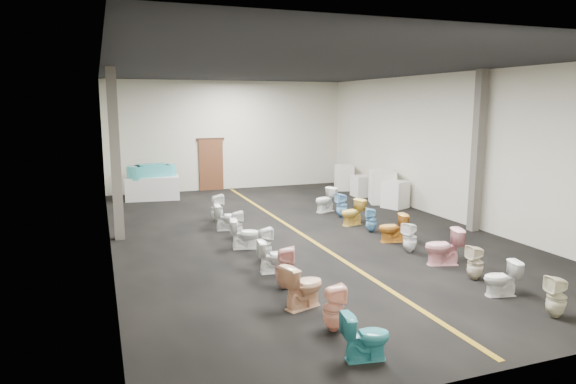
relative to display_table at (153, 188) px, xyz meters
name	(u,v)px	position (x,y,z in m)	size (l,w,h in m)	color
floor	(299,232)	(3.32, -6.61, -0.43)	(16.00, 16.00, 0.00)	black
ceiling	(299,68)	(3.32, -6.61, 4.07)	(16.00, 16.00, 0.00)	black
wall_back	(229,135)	(3.32, 1.39, 1.82)	(10.00, 10.00, 0.00)	beige
wall_front	(526,208)	(3.32, -14.61, 1.82)	(10.00, 10.00, 0.00)	beige
wall_left	(106,159)	(-1.68, -6.61, 1.82)	(16.00, 16.00, 0.00)	beige
wall_right	(451,147)	(8.32, -6.61, 1.82)	(16.00, 16.00, 0.00)	beige
aisle_stripe	(299,232)	(3.32, -6.61, -0.43)	(0.12, 15.60, 0.01)	#8F6A14
back_door	(211,165)	(2.52, 1.33, 0.62)	(1.00, 0.10, 2.10)	#562D19
door_frame	(210,139)	(2.52, 1.34, 1.69)	(1.15, 0.08, 0.10)	#331C11
column_left	(115,155)	(-1.43, -5.61, 1.82)	(0.25, 0.25, 4.50)	#59544C
column_right	(478,152)	(8.07, -8.11, 1.82)	(0.25, 0.25, 4.50)	#59544C
display_table	(153,188)	(0.00, 0.00, 0.00)	(1.95, 0.98, 0.87)	silver
bathtub	(152,171)	(0.00, 0.00, 0.64)	(1.84, 0.88, 0.55)	teal
appliance_crate_a	(395,194)	(7.72, -4.55, 0.03)	(0.72, 0.72, 0.93)	silver
appliance_crate_b	(382,187)	(7.72, -3.67, 0.17)	(0.87, 0.87, 1.20)	silver
appliance_crate_c	(362,186)	(7.72, -2.17, -0.03)	(0.71, 0.71, 0.80)	beige
appliance_crate_d	(344,177)	(7.72, -0.59, 0.09)	(0.73, 0.73, 1.05)	white
toilet_left_0	(366,336)	(1.55, -13.69, -0.08)	(0.39, 0.69, 0.70)	teal
toilet_left_1	(334,308)	(1.52, -12.68, -0.06)	(0.34, 0.35, 0.76)	#FFB89D
toilet_left_2	(303,286)	(1.42, -11.63, -0.03)	(0.45, 0.80, 0.81)	#F3BA8F
toilet_left_3	(285,268)	(1.44, -10.62, -0.02)	(0.38, 0.38, 0.83)	#DC9C96
toilet_left_4	(274,256)	(1.56, -9.64, -0.08)	(0.40, 0.70, 0.71)	white
toilet_left_5	(264,244)	(1.64, -8.73, -0.05)	(0.35, 0.35, 0.77)	silver
toilet_left_6	(245,234)	(1.47, -7.65, -0.06)	(0.42, 0.74, 0.75)	white
toilet_left_7	(236,225)	(1.52, -6.62, -0.06)	(0.34, 0.34, 0.74)	white
toilet_left_8	(227,217)	(1.51, -5.65, -0.06)	(0.42, 0.74, 0.75)	white
toilet_left_9	(217,208)	(1.46, -4.50, -0.01)	(0.38, 0.39, 0.84)	white
toilet_right_0	(557,297)	(5.28, -13.51, -0.07)	(0.33, 0.33, 0.72)	beige
toilet_right_1	(501,278)	(5.13, -12.40, -0.09)	(0.38, 0.67, 0.68)	white
toilet_right_2	(475,263)	(5.28, -11.50, -0.07)	(0.32, 0.33, 0.72)	beige
toilet_right_3	(443,247)	(5.28, -10.45, -0.02)	(0.47, 0.82, 0.83)	#F5A9AE
toilet_right_4	(410,237)	(5.14, -9.35, -0.06)	(0.33, 0.34, 0.74)	white
toilet_right_5	(393,228)	(5.25, -8.40, -0.06)	(0.42, 0.73, 0.75)	orange
toilet_right_6	(371,220)	(5.25, -7.28, -0.09)	(0.31, 0.32, 0.70)	#68A4CC
toilet_right_7	(352,212)	(5.14, -6.34, -0.05)	(0.43, 0.75, 0.76)	#EBC14E
toilet_right_8	(342,205)	(5.31, -5.29, -0.04)	(0.35, 0.36, 0.78)	#7BB7E4
toilet_right_9	(325,200)	(5.17, -4.33, -0.03)	(0.45, 0.79, 0.80)	white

